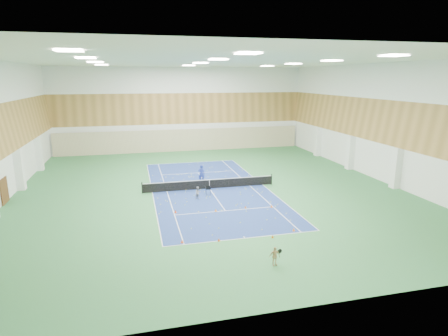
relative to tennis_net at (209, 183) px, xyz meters
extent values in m
plane|color=#2F6E3C|center=(0.00, 0.00, -0.55)|extent=(40.00, 40.00, 0.00)
cube|color=navy|center=(0.00, 0.00, -0.55)|extent=(10.97, 23.77, 0.01)
cube|color=#C6B793|center=(0.00, 19.75, 1.05)|extent=(35.40, 0.16, 3.20)
cube|color=#593319|center=(-17.92, 0.00, 0.55)|extent=(0.08, 1.80, 2.20)
imported|color=#21359A|center=(-0.34, 2.40, 0.39)|extent=(0.80, 0.67, 1.87)
imported|color=gray|center=(-1.62, -2.84, 0.03)|extent=(0.70, 0.65, 1.15)
imported|color=tan|center=(0.58, -15.83, 0.02)|extent=(0.68, 0.32, 1.14)
cone|color=#E33D0B|center=(-3.99, -5.88, -0.43)|extent=(0.22, 0.22, 0.25)
cone|color=orange|center=(-0.78, -6.35, -0.44)|extent=(0.20, 0.20, 0.22)
cone|color=orange|center=(1.78, -6.19, -0.44)|extent=(0.20, 0.20, 0.22)
cone|color=#F25B0C|center=(3.95, -6.49, -0.43)|extent=(0.21, 0.21, 0.23)
cone|color=#FF460D|center=(-4.20, -11.58, -0.43)|extent=(0.21, 0.21, 0.23)
cone|color=#DF4E0B|center=(-1.80, -11.88, -0.44)|extent=(0.19, 0.19, 0.21)
cone|color=#D5650B|center=(1.85, -12.23, -0.45)|extent=(0.18, 0.18, 0.20)
cone|color=orange|center=(3.70, -11.52, -0.44)|extent=(0.21, 0.21, 0.23)
camera|label=1|loc=(-6.91, -34.21, 9.99)|focal=30.00mm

